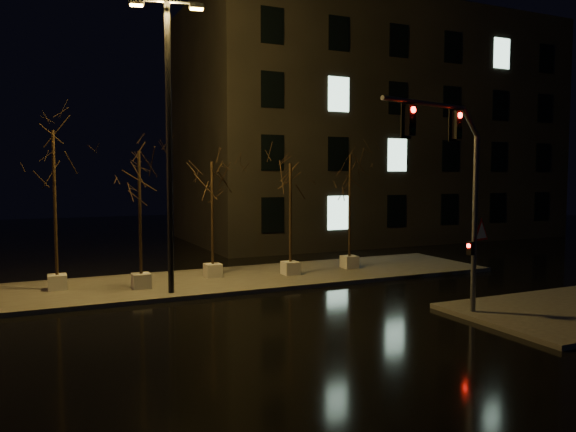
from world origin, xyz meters
name	(u,v)px	position (x,y,z in m)	size (l,w,h in m)	color
ground	(307,314)	(0.00, 0.00, 0.00)	(90.00, 90.00, 0.00)	black
median	(241,279)	(0.00, 6.00, 0.07)	(22.00, 5.00, 0.15)	#42403B
sidewalk_corner	(571,312)	(7.50, -3.50, 0.07)	(7.00, 5.00, 0.15)	#42403B
building	(370,129)	(14.00, 18.00, 7.50)	(25.00, 12.00, 15.00)	black
tree_0	(54,166)	(-6.95, 6.52, 4.67)	(1.80, 1.80, 5.95)	#BAB6AD
tree_1	(139,182)	(-4.11, 5.47, 4.09)	(1.80, 1.80, 5.19)	#BAB6AD
tree_2	(212,187)	(-1.03, 6.54, 3.84)	(1.80, 1.80, 4.86)	#BAB6AD
tree_3	(290,188)	(2.11, 5.73, 3.78)	(1.80, 1.80, 4.78)	#BAB6AD
tree_4	(350,180)	(5.24, 6.13, 4.11)	(1.80, 1.80, 5.22)	#BAB6AD
traffic_signal_mast	(457,179)	(3.53, -2.67, 4.21)	(4.93, 1.34, 6.19)	slate
streetlight_main	(169,126)	(-3.29, 4.24, 6.03)	(2.54, 0.83, 10.19)	black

